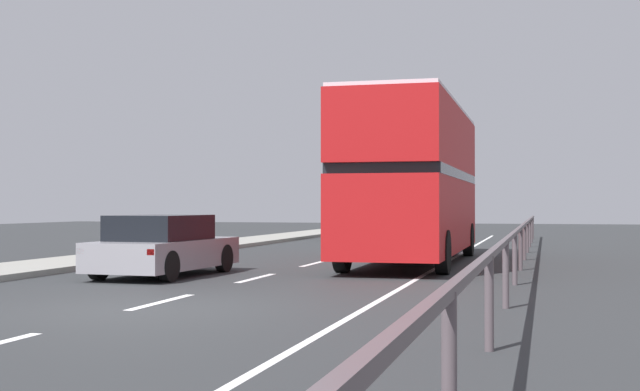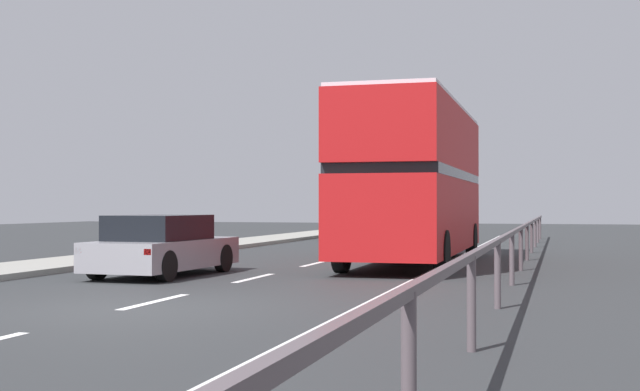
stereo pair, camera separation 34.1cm
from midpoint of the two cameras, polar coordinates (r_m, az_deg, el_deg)
The scene contains 6 objects.
ground_plane at distance 13.14m, azimuth -12.95°, elevation -7.67°, with size 74.74×120.00×0.10m, color #2B2D30.
lane_paint_markings at distance 20.44m, azimuth 3.45°, elevation -5.02°, with size 3.48×46.00×0.01m.
bridge_side_railing at distance 20.54m, azimuth 13.01°, elevation -2.57°, with size 0.10×42.00×1.06m.
double_decker_bus_red at distance 22.55m, azimuth 5.94°, elevation 1.11°, with size 2.67×10.04×4.20m.
hatchback_car_near at distance 18.78m, azimuth -11.10°, elevation -3.43°, with size 1.98×4.17×1.34m.
sedan_car_ahead at distance 37.70m, azimuth 1.89°, elevation -2.07°, with size 1.99×4.16×1.29m.
Camera 1 is at (5.97, -11.56, 1.56)m, focal length 47.09 mm.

